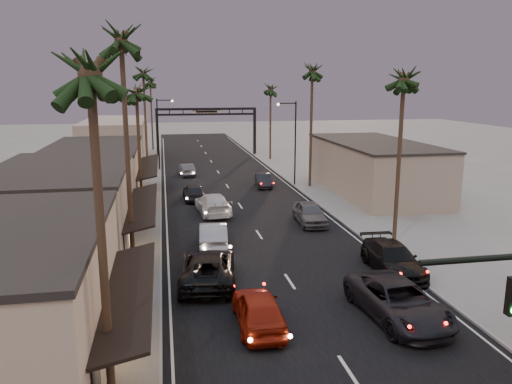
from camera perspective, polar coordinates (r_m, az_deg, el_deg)
name	(u,v)px	position (r m, az deg, el deg)	size (l,w,h in m)	color
ground	(235,198)	(47.90, -2.37, -0.75)	(200.00, 200.00, 0.00)	slate
road	(229,188)	(52.74, -3.15, 0.46)	(14.00, 120.00, 0.02)	black
sidewalk_left	(139,179)	(59.25, -13.20, 1.51)	(5.00, 92.00, 0.12)	slate
sidewalk_right	(298,173)	(61.34, 4.82, 2.14)	(5.00, 92.00, 0.12)	slate
storefront_mid	(63,213)	(33.79, -21.15, -2.28)	(8.00, 14.00, 5.50)	gray
storefront_far	(96,174)	(49.32, -17.87, 2.01)	(8.00, 16.00, 5.00)	beige
storefront_dist	(116,141)	(71.92, -15.69, 5.58)	(8.00, 20.00, 6.00)	gray
building_right	(374,168)	(51.27, 13.30, 2.64)	(8.00, 18.00, 5.00)	gray
arch	(207,119)	(76.68, -5.67, 8.26)	(15.20, 0.40, 7.27)	black
streetlight_right	(293,136)	(53.25, 4.23, 6.35)	(2.13, 0.30, 9.00)	black
streetlight_left	(160,128)	(64.44, -10.90, 7.18)	(2.13, 0.30, 9.00)	black
palm_la	(89,58)	(15.36, -18.54, 14.29)	(3.20, 3.20, 13.20)	#38281C
palm_lb	(121,33)	(28.41, -15.21, 17.18)	(3.20, 3.20, 15.20)	#38281C
palm_lc	(136,88)	(42.26, -13.54, 11.53)	(3.20, 3.20, 12.20)	#38281C
palm_ld	(143,70)	(61.27, -12.79, 13.49)	(3.20, 3.20, 14.20)	#38281C
palm_ra	(404,73)	(33.85, 16.59, 12.93)	(3.20, 3.20, 13.20)	#38281C
palm_rb	(312,67)	(52.50, 6.47, 13.97)	(3.20, 3.20, 14.20)	#38281C
palm_rc	(271,86)	(71.85, 1.68, 11.99)	(3.20, 3.20, 12.20)	#38281C
palm_far	(150,80)	(84.24, -12.01, 12.43)	(3.20, 3.20, 13.20)	#38281C
oncoming_red	(258,309)	(22.99, 0.28, -13.24)	(1.99, 4.96, 1.69)	maroon
oncoming_pickup	(208,268)	(27.78, -5.55, -8.60)	(2.93, 6.36, 1.77)	black
oncoming_silver	(213,235)	(33.72, -4.92, -4.88)	(1.79, 5.13, 1.69)	#97979C
oncoming_white	(213,204)	(42.17, -4.95, -1.35)	(2.45, 6.02, 1.75)	silver
oncoming_dgrey	(194,192)	(47.44, -7.13, 0.03)	(1.89, 4.69, 1.60)	black
oncoming_grey_far	(187,170)	(60.41, -7.95, 2.56)	(1.54, 4.42, 1.46)	#4B4A4F
curbside_near	(398,301)	(24.59, 15.93, -11.86)	(2.96, 6.41, 1.78)	black
curbside_black	(393,259)	(30.18, 15.36, -7.36)	(2.36, 5.80, 1.68)	black
curbside_grey	(310,213)	(39.29, 6.14, -2.42)	(2.02, 5.03, 1.71)	#4F5055
curbside_far	(263,180)	(53.12, 0.84, 1.34)	(1.51, 4.34, 1.43)	black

